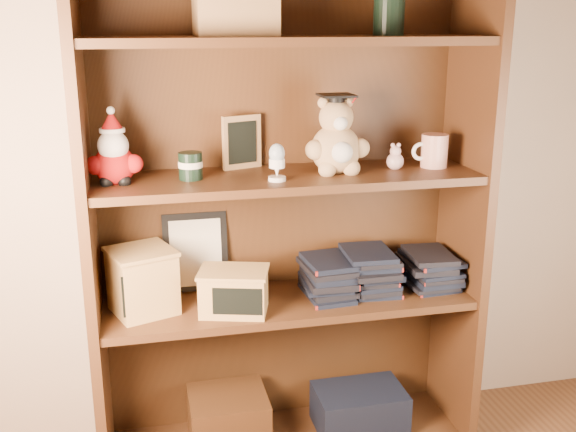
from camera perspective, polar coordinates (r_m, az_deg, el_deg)
name	(u,v)px	position (r m, az deg, el deg)	size (l,w,h in m)	color
bookcase	(284,224)	(2.11, -0.37, -0.70)	(1.20, 0.35, 1.60)	#482914
shelf_lower	(288,302)	(2.14, 0.00, -7.27)	(1.14, 0.33, 0.02)	#482914
shelf_upper	(288,178)	(2.02, 0.00, 3.20)	(1.14, 0.33, 0.02)	#482914
santa_plush	(114,155)	(1.95, -14.53, 5.01)	(0.16, 0.11, 0.22)	#A50F0F
teachers_tin	(191,166)	(1.96, -8.25, 4.25)	(0.07, 0.07, 0.08)	black
chalkboard_plaque	(242,143)	(2.09, -3.93, 6.19)	(0.13, 0.09, 0.17)	#9E7547
egg_cup	(277,161)	(1.92, -0.94, 4.69)	(0.05, 0.05, 0.11)	white
grad_teddy_bear	(336,142)	(2.03, 4.12, 6.23)	(0.20, 0.17, 0.24)	tan
pink_figurine	(395,159)	(2.11, 9.06, 4.80)	(0.05, 0.05, 0.08)	#CA9F9C
teacher_mug	(434,151)	(2.15, 12.22, 5.42)	(0.12, 0.08, 0.10)	silver
certificate_frame	(196,252)	(2.18, -7.82, -3.04)	(0.20, 0.05, 0.26)	black
treats_box	(142,281)	(2.06, -12.23, -5.36)	(0.23, 0.23, 0.19)	tan
pencils_box	(234,291)	(2.02, -4.60, -6.33)	(0.24, 0.20, 0.13)	tan
book_stack_left	(327,278)	(2.15, 3.30, -5.28)	(0.14, 0.20, 0.11)	black
book_stack_mid	(371,270)	(2.18, 7.04, -4.54)	(0.14, 0.20, 0.14)	black
book_stack_right	(428,267)	(2.26, 11.78, -4.27)	(0.14, 0.20, 0.13)	black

